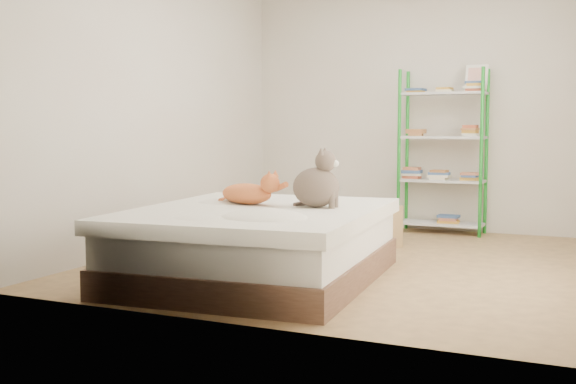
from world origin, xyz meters
The scene contains 7 objects.
room centered at (0.00, 0.00, 1.30)m, with size 3.81×4.21×2.61m.
bed centered at (-0.40, -0.98, 0.26)m, with size 1.81×2.19×0.53m.
orange_cat centered at (-0.59, -0.80, 0.63)m, with size 0.50×0.27×0.20m, color orange, non-canonical shape.
grey_cat centered at (-0.04, -0.77, 0.74)m, with size 0.31×0.37×0.42m, color brown, non-canonical shape.
shelf_unit centered at (0.31, 1.88, 0.88)m, with size 0.88×0.36×1.74m.
cardboard_box centered at (-0.17, 0.76, 0.20)m, with size 0.69×0.72×0.45m.
white_bin centered at (-1.15, 1.85, 0.18)m, with size 0.35×0.32×0.35m.
Camera 1 is at (1.93, -5.60, 1.11)m, focal length 45.00 mm.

